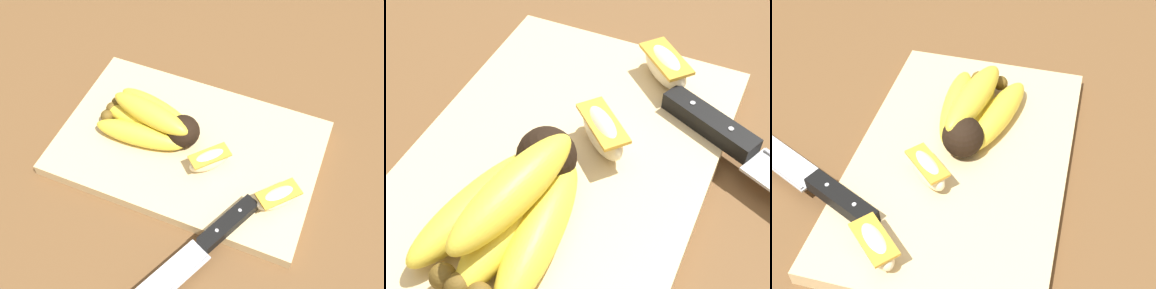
# 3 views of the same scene
# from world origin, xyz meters

# --- Properties ---
(ground_plane) EXTENTS (6.00, 6.00, 0.00)m
(ground_plane) POSITION_xyz_m (0.00, 0.00, 0.00)
(ground_plane) COLOR brown
(cutting_board) EXTENTS (0.40, 0.26, 0.02)m
(cutting_board) POSITION_xyz_m (0.01, 0.00, 0.01)
(cutting_board) COLOR #DBBC84
(cutting_board) RESTS_ON ground_plane
(banana_bunch) EXTENTS (0.16, 0.12, 0.06)m
(banana_bunch) POSITION_xyz_m (0.07, -0.00, 0.04)
(banana_bunch) COLOR black
(banana_bunch) RESTS_ON cutting_board
(chefs_knife) EXTENTS (0.14, 0.27, 0.02)m
(chefs_knife) POSITION_xyz_m (-0.07, 0.16, 0.03)
(chefs_knife) COLOR silver
(chefs_knife) RESTS_ON cutting_board
(apple_wedge_near) EXTENTS (0.06, 0.07, 0.04)m
(apple_wedge_near) POSITION_xyz_m (-0.03, 0.03, 0.04)
(apple_wedge_near) COLOR beige
(apple_wedge_near) RESTS_ON cutting_board
(apple_wedge_middle) EXTENTS (0.07, 0.07, 0.03)m
(apple_wedge_middle) POSITION_xyz_m (-0.15, 0.05, 0.04)
(apple_wedge_middle) COLOR beige
(apple_wedge_middle) RESTS_ON cutting_board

